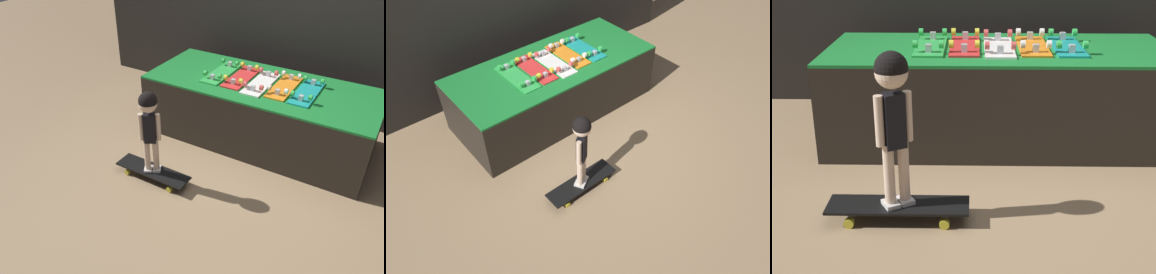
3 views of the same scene
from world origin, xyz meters
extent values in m
plane|color=#9E7F5B|center=(0.00, 0.00, 0.00)|extent=(16.00, 16.00, 0.00)
cube|color=black|center=(0.00, 0.69, 0.32)|extent=(2.33, 1.00, 0.63)
cube|color=#19752D|center=(0.00, 0.69, 0.64)|extent=(2.33, 1.00, 0.02)
cube|color=green|center=(-0.46, 0.69, 0.66)|extent=(0.20, 0.61, 0.01)
cube|color=#B7B7BC|center=(-0.46, 0.89, 0.69)|extent=(0.04, 0.04, 0.05)
cylinder|color=green|center=(-0.38, 0.89, 0.72)|extent=(0.03, 0.05, 0.05)
cylinder|color=green|center=(-0.55, 0.89, 0.72)|extent=(0.03, 0.05, 0.05)
cube|color=#B7B7BC|center=(-0.46, 0.48, 0.69)|extent=(0.04, 0.04, 0.05)
cylinder|color=green|center=(-0.38, 0.48, 0.72)|extent=(0.03, 0.05, 0.05)
cylinder|color=green|center=(-0.55, 0.48, 0.72)|extent=(0.03, 0.05, 0.05)
cube|color=red|center=(-0.23, 0.70, 0.66)|extent=(0.20, 0.61, 0.01)
cube|color=#B7B7BC|center=(-0.23, 0.90, 0.69)|extent=(0.04, 0.04, 0.05)
cylinder|color=yellow|center=(-0.15, 0.90, 0.72)|extent=(0.03, 0.05, 0.05)
cylinder|color=yellow|center=(-0.32, 0.90, 0.72)|extent=(0.03, 0.05, 0.05)
cube|color=#B7B7BC|center=(-0.23, 0.49, 0.69)|extent=(0.04, 0.04, 0.05)
cylinder|color=yellow|center=(-0.15, 0.49, 0.72)|extent=(0.03, 0.05, 0.05)
cylinder|color=yellow|center=(-0.32, 0.49, 0.72)|extent=(0.03, 0.05, 0.05)
cube|color=white|center=(0.00, 0.66, 0.66)|extent=(0.20, 0.61, 0.01)
cube|color=#B7B7BC|center=(0.00, 0.86, 0.69)|extent=(0.04, 0.04, 0.05)
cylinder|color=#D84C4C|center=(0.08, 0.86, 0.72)|extent=(0.03, 0.05, 0.05)
cylinder|color=#D84C4C|center=(-0.08, 0.86, 0.72)|extent=(0.03, 0.05, 0.05)
cube|color=#B7B7BC|center=(0.00, 0.45, 0.69)|extent=(0.04, 0.04, 0.05)
cylinder|color=#D84C4C|center=(0.08, 0.45, 0.72)|extent=(0.03, 0.05, 0.05)
cylinder|color=#D84C4C|center=(-0.08, 0.45, 0.72)|extent=(0.03, 0.05, 0.05)
cube|color=orange|center=(0.23, 0.70, 0.66)|extent=(0.20, 0.61, 0.01)
cube|color=#B7B7BC|center=(0.23, 0.90, 0.69)|extent=(0.04, 0.04, 0.05)
cylinder|color=white|center=(0.32, 0.90, 0.72)|extent=(0.03, 0.05, 0.05)
cylinder|color=white|center=(0.15, 0.90, 0.72)|extent=(0.03, 0.05, 0.05)
cube|color=#B7B7BC|center=(0.23, 0.50, 0.69)|extent=(0.04, 0.04, 0.05)
cylinder|color=white|center=(0.32, 0.50, 0.72)|extent=(0.03, 0.05, 0.05)
cylinder|color=white|center=(0.15, 0.50, 0.72)|extent=(0.03, 0.05, 0.05)
cube|color=teal|center=(0.46, 0.69, 0.66)|extent=(0.20, 0.61, 0.01)
cube|color=#B7B7BC|center=(0.46, 0.90, 0.69)|extent=(0.04, 0.04, 0.05)
cylinder|color=green|center=(0.55, 0.90, 0.72)|extent=(0.03, 0.05, 0.05)
cylinder|color=green|center=(0.38, 0.90, 0.72)|extent=(0.03, 0.05, 0.05)
cube|color=#B7B7BC|center=(0.46, 0.49, 0.69)|extent=(0.04, 0.04, 0.05)
cylinder|color=green|center=(0.55, 0.49, 0.72)|extent=(0.03, 0.05, 0.05)
cylinder|color=green|center=(0.38, 0.49, 0.72)|extent=(0.03, 0.05, 0.05)
cube|color=black|center=(-0.56, -0.48, 0.08)|extent=(0.74, 0.20, 0.01)
cube|color=#B7B7BC|center=(-0.31, -0.48, 0.05)|extent=(0.04, 0.04, 0.05)
cylinder|color=yellow|center=(-0.31, -0.39, 0.03)|extent=(0.05, 0.03, 0.05)
cylinder|color=yellow|center=(-0.31, -0.57, 0.03)|extent=(0.05, 0.03, 0.05)
cube|color=#B7B7BC|center=(-0.80, -0.48, 0.05)|extent=(0.04, 0.04, 0.05)
cylinder|color=yellow|center=(-0.80, -0.39, 0.03)|extent=(0.05, 0.03, 0.05)
cylinder|color=yellow|center=(-0.80, -0.57, 0.03)|extent=(0.05, 0.03, 0.05)
cube|color=silver|center=(-0.52, -0.46, 0.10)|extent=(0.11, 0.12, 0.02)
cylinder|color=beige|center=(-0.52, -0.46, 0.28)|extent=(0.06, 0.06, 0.32)
cube|color=silver|center=(-0.59, -0.50, 0.10)|extent=(0.11, 0.12, 0.02)
cylinder|color=beige|center=(-0.59, -0.50, 0.28)|extent=(0.06, 0.06, 0.32)
cube|color=black|center=(-0.56, -0.48, 0.55)|extent=(0.13, 0.12, 0.28)
cylinder|color=beige|center=(-0.49, -0.44, 0.56)|extent=(0.04, 0.04, 0.26)
cylinder|color=beige|center=(-0.62, -0.52, 0.56)|extent=(0.04, 0.04, 0.26)
sphere|color=beige|center=(-0.56, -0.48, 0.80)|extent=(0.16, 0.16, 0.16)
sphere|color=black|center=(-0.56, -0.48, 0.82)|extent=(0.16, 0.16, 0.16)
camera|label=1|loc=(1.20, -2.67, 2.26)|focal=35.00mm
camera|label=2|loc=(-2.10, -2.27, 2.90)|focal=35.00mm
camera|label=3|loc=(-0.17, -2.91, 1.46)|focal=50.00mm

